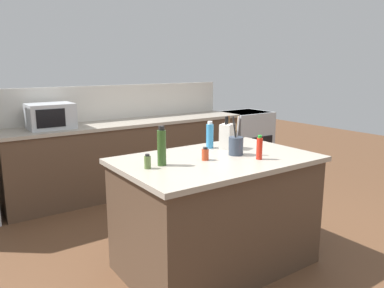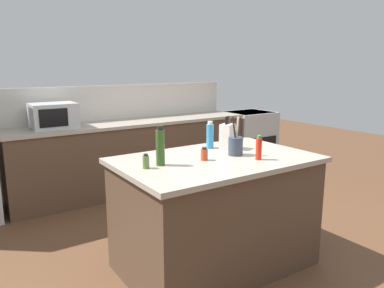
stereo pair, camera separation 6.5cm
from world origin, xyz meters
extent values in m
plane|color=brown|center=(0.00, 0.00, 0.00)|extent=(14.00, 14.00, 0.00)
cube|color=#4C3828|center=(0.30, 2.20, 0.45)|extent=(3.23, 0.62, 0.90)
cube|color=#9E9384|center=(0.30, 2.20, 0.92)|extent=(3.27, 0.66, 0.04)
cube|color=beige|center=(0.30, 2.52, 1.17)|extent=(3.23, 0.03, 0.46)
cube|color=#4C3828|center=(0.00, 0.00, 0.45)|extent=(1.52, 0.95, 0.90)
cube|color=#9E9384|center=(0.00, 0.00, 0.92)|extent=(1.58, 1.01, 0.04)
cube|color=#ADB2B7|center=(2.35, 2.20, 0.46)|extent=(0.76, 0.64, 0.92)
cube|color=black|center=(2.35, 1.88, 0.35)|extent=(0.61, 0.01, 0.41)
cube|color=black|center=(2.35, 2.20, 0.91)|extent=(0.68, 0.58, 0.02)
cube|color=#ADB2B7|center=(-0.71, 2.20, 1.09)|extent=(0.51, 0.38, 0.29)
cube|color=black|center=(-0.76, 2.01, 1.09)|extent=(0.31, 0.01, 0.21)
cube|color=beige|center=(0.28, 0.21, 1.05)|extent=(0.16, 0.15, 0.22)
cylinder|color=black|center=(0.25, 0.19, 1.20)|extent=(0.02, 0.02, 0.07)
cylinder|color=black|center=(0.28, 0.21, 1.20)|extent=(0.02, 0.02, 0.07)
cylinder|color=brown|center=(0.31, 0.22, 1.20)|extent=(0.02, 0.02, 0.07)
cylinder|color=#333D4C|center=(0.18, -0.02, 1.02)|extent=(0.12, 0.12, 0.15)
cylinder|color=olive|center=(0.20, -0.01, 1.17)|extent=(0.01, 0.05, 0.18)
cylinder|color=black|center=(0.17, -0.01, 1.17)|extent=(0.01, 0.05, 0.18)
cylinder|color=#B2B2B7|center=(0.19, -0.03, 1.17)|extent=(0.01, 0.03, 0.18)
cylinder|color=#B73D1E|center=(-0.13, -0.01, 0.98)|extent=(0.06, 0.06, 0.09)
cylinder|color=black|center=(-0.13, -0.01, 1.04)|extent=(0.04, 0.04, 0.02)
cylinder|color=#3384BC|center=(0.17, 0.31, 1.05)|extent=(0.07, 0.07, 0.22)
cylinder|color=white|center=(0.17, 0.31, 1.17)|extent=(0.04, 0.04, 0.03)
cylinder|color=#567038|center=(-0.61, 0.03, 0.99)|extent=(0.05, 0.05, 0.09)
cylinder|color=black|center=(-0.61, 0.03, 1.04)|extent=(0.03, 0.03, 0.02)
cylinder|color=red|center=(0.24, -0.23, 1.03)|extent=(0.05, 0.05, 0.17)
cylinder|color=green|center=(0.24, -0.23, 1.12)|extent=(0.03, 0.03, 0.02)
cylinder|color=#2D4C1E|center=(-0.48, 0.05, 1.07)|extent=(0.07, 0.07, 0.26)
cylinder|color=black|center=(-0.48, 0.05, 1.22)|extent=(0.04, 0.04, 0.03)
camera|label=1|loc=(-1.83, -2.28, 1.67)|focal=35.00mm
camera|label=2|loc=(-1.78, -2.31, 1.67)|focal=35.00mm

